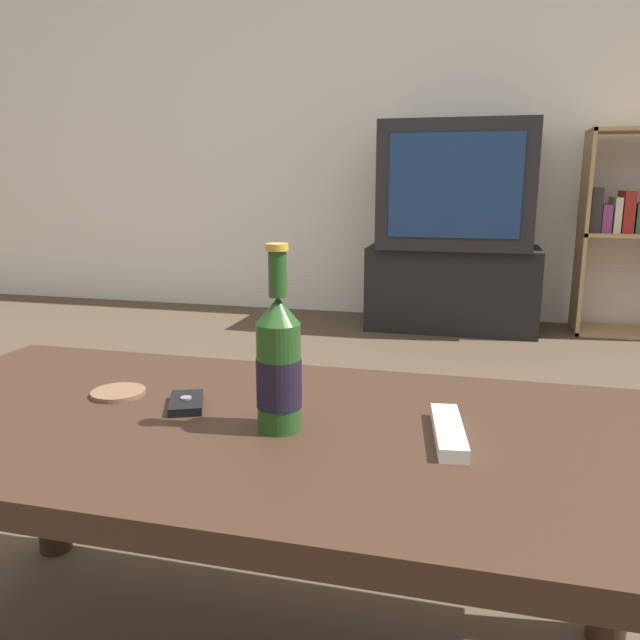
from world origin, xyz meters
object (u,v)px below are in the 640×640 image
object	(u,v)px
tv_stand	(452,287)
bookshelf	(631,227)
cell_phone	(186,403)
remote_control	(449,431)
beer_bottle	(279,365)
television	(457,185)

from	to	relation	value
tv_stand	bookshelf	bearing A→B (deg)	5.53
cell_phone	remote_control	size ratio (longest dim) A/B	0.60
beer_bottle	remote_control	distance (m)	0.26
television	cell_phone	bearing A→B (deg)	-96.70
remote_control	beer_bottle	bearing A→B (deg)	178.38
tv_stand	television	bearing A→B (deg)	-90.00
tv_stand	television	world-z (taller)	television
television	remote_control	bearing A→B (deg)	-87.78
tv_stand	remote_control	bearing A→B (deg)	-87.78
bookshelf	beer_bottle	bearing A→B (deg)	-110.53
tv_stand	beer_bottle	xyz separation A→B (m)	(-0.14, -2.74, 0.33)
bookshelf	remote_control	distance (m)	2.92
television	remote_control	size ratio (longest dim) A/B	4.56
bookshelf	beer_bottle	distance (m)	3.02
bookshelf	beer_bottle	world-z (taller)	bookshelf
tv_stand	remote_control	distance (m)	2.73
tv_stand	remote_control	size ratio (longest dim) A/B	5.26
bookshelf	cell_phone	world-z (taller)	bookshelf
television	beer_bottle	xyz separation A→B (m)	(-0.14, -2.74, -0.23)
tv_stand	cell_phone	size ratio (longest dim) A/B	8.71
tv_stand	television	size ratio (longest dim) A/B	1.15
cell_phone	remote_control	xyz separation A→B (m)	(0.42, -0.02, 0.00)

